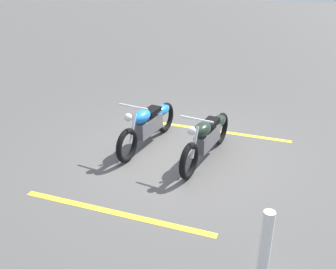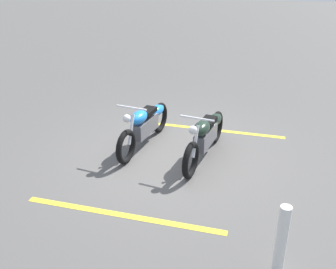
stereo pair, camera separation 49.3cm
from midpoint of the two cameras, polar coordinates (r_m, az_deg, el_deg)
name	(u,v)px [view 1 (the left image)]	position (r m, az deg, el deg)	size (l,w,h in m)	color
ground_plane	(174,155)	(7.71, 2.73, -3.00)	(60.00, 60.00, 0.00)	#514F4C
motorcycle_bright_foreground	(149,124)	(7.94, -1.07, 1.59)	(2.20, 0.72, 1.04)	black
motorcycle_dark_foreground	(207,136)	(7.45, 7.69, -0.28)	(2.20, 0.73, 1.04)	black
bollard_post	(265,247)	(4.92, 16.99, -15.57)	(0.14, 0.14, 0.99)	white
parking_stripe_near	(218,131)	(8.81, 8.95, 0.46)	(3.20, 0.12, 0.01)	yellow
parking_stripe_mid	(115,213)	(6.10, -5.41, -11.41)	(3.20, 0.12, 0.01)	yellow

